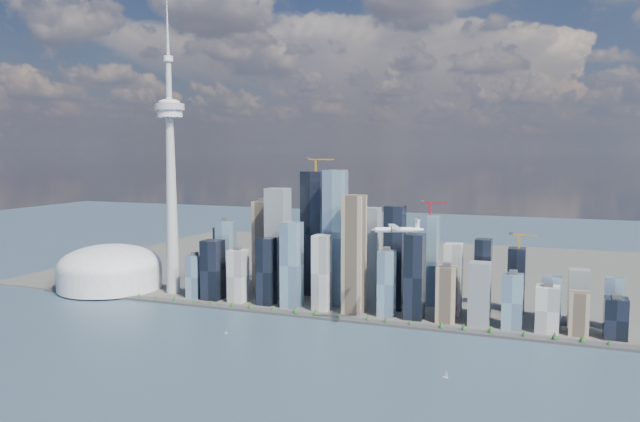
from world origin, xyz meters
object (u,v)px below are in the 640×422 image
at_px(needle_tower, 171,171).
at_px(sailboat_east, 446,375).
at_px(airplane, 398,229).
at_px(dome_stadium, 110,270).
at_px(sailboat_west, 226,332).

distance_m(needle_tower, sailboat_east, 661.75).
bearing_deg(airplane, dome_stadium, 145.24).
bearing_deg(sailboat_west, sailboat_east, 11.75).
relative_size(airplane, sailboat_west, 7.51).
height_order(dome_stadium, sailboat_west, dome_stadium).
relative_size(airplane, sailboat_east, 7.22).
bearing_deg(dome_stadium, sailboat_west, -26.66).
height_order(needle_tower, sailboat_west, needle_tower).
xyz_separation_m(needle_tower, airplane, (469.16, -127.53, -73.69)).
bearing_deg(sailboat_west, airplane, 37.43).
bearing_deg(airplane, needle_tower, 140.95).
bearing_deg(sailboat_west, dome_stadium, 176.01).
height_order(needle_tower, dome_stadium, needle_tower).
xyz_separation_m(dome_stadium, airplane, (609.16, -117.53, 122.71)).
xyz_separation_m(airplane, sailboat_east, (94.11, -130.40, -158.92)).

